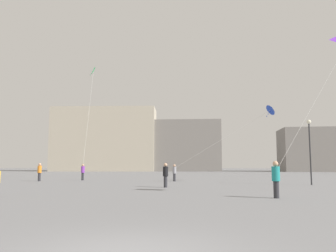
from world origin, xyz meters
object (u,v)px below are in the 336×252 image
(kite_cobalt_diamond, at_px, (270,110))
(kite_emerald_delta, at_px, (93,73))
(person_in_black, at_px, (166,174))
(building_left_hall, at_px, (105,140))
(person_in_orange, at_px, (40,171))
(building_centre_hall, at_px, (176,146))
(person_in_grey, at_px, (174,172))
(person_in_teal, at_px, (276,178))
(lamppost_west, at_px, (310,141))
(building_right_hall, at_px, (328,150))
(person_in_purple, at_px, (83,171))

(kite_cobalt_diamond, relative_size, kite_emerald_delta, 0.78)
(person_in_black, distance_m, building_left_hall, 63.91)
(person_in_orange, distance_m, building_centre_hall, 54.65)
(kite_emerald_delta, distance_m, building_left_hall, 44.80)
(building_left_hall, bearing_deg, person_in_orange, -83.99)
(person_in_grey, bearing_deg, building_centre_hall, 172.51)
(person_in_orange, relative_size, person_in_teal, 0.98)
(building_centre_hall, relative_size, lamppost_west, 4.14)
(person_in_grey, distance_m, building_right_hall, 60.21)
(person_in_grey, height_order, building_centre_hall, building_centre_hall)
(person_in_black, distance_m, kite_emerald_delta, 23.45)
(person_in_orange, relative_size, building_right_hall, 0.08)
(kite_cobalt_diamond, relative_size, lamppost_west, 1.84)
(person_in_black, height_order, building_right_hall, building_right_hall)
(person_in_black, xyz_separation_m, kite_cobalt_diamond, (9.74, 8.00, 5.94))
(building_left_hall, relative_size, building_centre_hall, 1.15)
(building_centre_hall, height_order, lamppost_west, building_centre_hall)
(person_in_orange, xyz_separation_m, person_in_teal, (19.30, -16.84, 0.02))
(person_in_teal, bearing_deg, kite_emerald_delta, -19.45)
(person_in_grey, bearing_deg, person_in_black, -11.07)
(person_in_grey, bearing_deg, person_in_orange, -97.39)
(person_in_teal, xyz_separation_m, kite_cobalt_diamond, (3.73, 15.89, 5.90))
(person_in_orange, height_order, person_in_purple, person_in_orange)
(kite_emerald_delta, distance_m, lamppost_west, 27.68)
(kite_cobalt_diamond, height_order, kite_emerald_delta, kite_emerald_delta)
(person_in_orange, relative_size, person_in_black, 1.02)
(person_in_teal, height_order, kite_cobalt_diamond, kite_cobalt_diamond)
(person_in_teal, bearing_deg, kite_cobalt_diamond, -65.79)
(person_in_grey, height_order, kite_cobalt_diamond, kite_cobalt_diamond)
(lamppost_west, bearing_deg, person_in_teal, -116.93)
(person_in_teal, distance_m, building_left_hall, 73.25)
(person_in_black, height_order, lamppost_west, lamppost_west)
(kite_emerald_delta, relative_size, building_left_hall, 0.50)
(person_in_grey, distance_m, kite_emerald_delta, 18.14)
(building_left_hall, relative_size, lamppost_west, 4.74)
(person_in_purple, height_order, kite_emerald_delta, kite_emerald_delta)
(kite_emerald_delta, bearing_deg, person_in_black, -58.96)
(kite_cobalt_diamond, bearing_deg, person_in_purple, 171.17)
(person_in_orange, relative_size, person_in_grey, 1.07)
(kite_emerald_delta, bearing_deg, person_in_purple, -82.30)
(person_in_orange, bearing_deg, person_in_teal, 172.37)
(person_in_purple, height_order, building_right_hall, building_right_hall)
(person_in_purple, height_order, building_centre_hall, building_centre_hall)
(building_left_hall, height_order, lamppost_west, building_left_hall)
(person_in_purple, height_order, person_in_teal, person_in_teal)
(person_in_orange, bearing_deg, building_centre_hall, -69.87)
(person_in_orange, bearing_deg, building_left_hall, -50.51)
(person_in_black, height_order, kite_emerald_delta, kite_emerald_delta)
(building_left_hall, distance_m, building_centre_hall, 18.11)
(kite_emerald_delta, bearing_deg, building_right_hall, 42.08)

